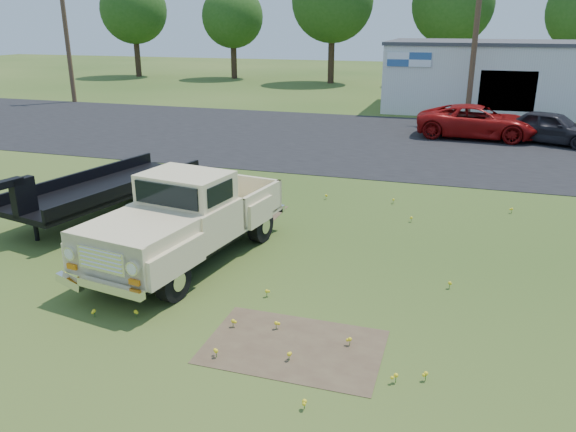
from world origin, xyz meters
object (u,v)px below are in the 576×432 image
object	(u,v)px
vintage_pickup_truck	(188,217)
flatbed_trailer	(106,185)
red_pickup	(477,122)
dark_sedan	(551,128)

from	to	relation	value
vintage_pickup_truck	flatbed_trailer	size ratio (longest dim) A/B	0.91
vintage_pickup_truck	flatbed_trailer	bearing A→B (deg)	157.51
vintage_pickup_truck	red_pickup	xyz separation A→B (m)	(6.36, 17.19, -0.29)
flatbed_trailer	dark_sedan	bearing A→B (deg)	59.40
red_pickup	flatbed_trailer	bearing A→B (deg)	148.39
vintage_pickup_truck	flatbed_trailer	distance (m)	4.44
red_pickup	dark_sedan	distance (m)	3.21
flatbed_trailer	red_pickup	world-z (taller)	flatbed_trailer
flatbed_trailer	vintage_pickup_truck	bearing A→B (deg)	-19.55
vintage_pickup_truck	flatbed_trailer	world-z (taller)	vintage_pickup_truck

